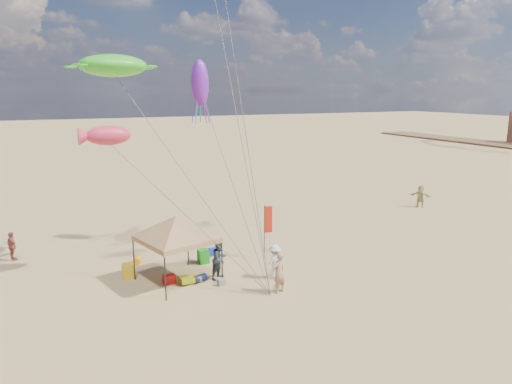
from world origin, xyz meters
The scene contains 19 objects.
ground centered at (0.00, 0.00, 0.00)m, with size 280.00×280.00×0.00m, color tan.
canopy_tent centered at (-3.60, 3.73, 2.99)m, with size 5.64×5.64×3.60m.
feather_flag centered at (1.51, 4.83, 1.89)m, with size 0.42×0.12×2.81m.
cooler_red centered at (-4.03, 3.68, 0.19)m, with size 0.54×0.38×0.38m, color red.
cooler_blue centered at (-0.92, 6.33, 0.19)m, with size 0.54×0.38×0.38m, color #132DA1.
bag_navy centered at (-2.74, 3.21, 0.18)m, with size 0.36×0.36×0.60m, color #0E153E.
bag_orange centered at (-4.85, 6.76, 0.18)m, with size 0.36×0.36×0.60m, color orange.
chair_green centered at (-1.79, 5.48, 0.35)m, with size 0.50×0.50×0.70m, color #178118.
chair_yellow centered at (-5.59, 5.08, 0.35)m, with size 0.50×0.50×0.70m, color yellow.
crate_grey centered at (-1.97, 2.46, 0.14)m, with size 0.34×0.30×0.28m, color slate.
beach_cart centered at (-3.17, 3.27, 0.20)m, with size 0.90×0.50×0.24m, color #B6C716.
person_near_a centered at (0.00, 0.68, 0.91)m, with size 0.66×0.44×1.82m, color tan.
person_near_b centered at (-1.73, 3.25, 0.93)m, with size 0.90×0.70×1.86m, color #364049.
person_near_c centered at (0.58, 2.20, 0.80)m, with size 1.04×0.60×1.61m, color silver.
person_far_a centered at (-10.52, 9.97, 0.77)m, with size 0.90×0.37×1.54m, color #A14F3E.
person_far_c centered at (16.79, 9.75, 0.83)m, with size 1.55×0.49×1.67m, color tan.
turtle_kite centered at (-5.37, 7.26, 9.69)m, with size 3.14×2.51×1.05m, color green.
fish_kite centered at (-6.00, 5.69, 6.60)m, with size 1.98×0.99×0.88m, color #DB314B.
squid_kite centered at (-0.75, 8.43, 8.94)m, with size 0.95×0.95×2.48m, color purple.
Camera 1 is at (-9.00, -16.13, 8.55)m, focal length 33.09 mm.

